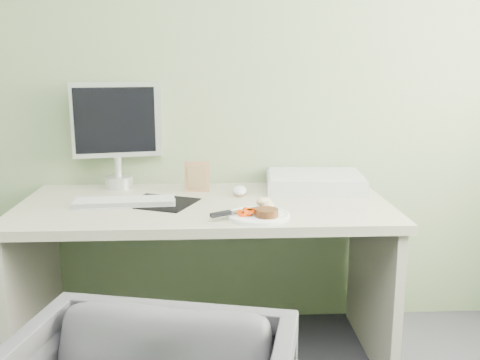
{
  "coord_description": "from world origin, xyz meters",
  "views": [
    {
      "loc": [
        0.04,
        -0.62,
        1.33
      ],
      "look_at": [
        0.15,
        1.5,
        0.86
      ],
      "focal_mm": 40.0,
      "sensor_mm": 36.0,
      "label": 1
    }
  ],
  "objects_px": {
    "desk": "(205,242)",
    "scanner": "(314,182)",
    "plate": "(259,216)",
    "monitor": "(117,129)"
  },
  "relations": [
    {
      "from": "desk",
      "to": "scanner",
      "type": "bearing_deg",
      "value": 22.43
    },
    {
      "from": "scanner",
      "to": "desk",
      "type": "bearing_deg",
      "value": -153.14
    },
    {
      "from": "plate",
      "to": "monitor",
      "type": "bearing_deg",
      "value": 138.83
    },
    {
      "from": "desk",
      "to": "scanner",
      "type": "relative_size",
      "value": 3.54
    },
    {
      "from": "plate",
      "to": "monitor",
      "type": "distance_m",
      "value": 0.88
    },
    {
      "from": "plate",
      "to": "scanner",
      "type": "xyz_separation_m",
      "value": [
        0.31,
        0.46,
        0.03
      ]
    },
    {
      "from": "desk",
      "to": "monitor",
      "type": "distance_m",
      "value": 0.7
    },
    {
      "from": "plate",
      "to": "scanner",
      "type": "bearing_deg",
      "value": 56.12
    },
    {
      "from": "plate",
      "to": "monitor",
      "type": "relative_size",
      "value": 0.49
    },
    {
      "from": "scanner",
      "to": "plate",
      "type": "bearing_deg",
      "value": -119.45
    }
  ]
}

